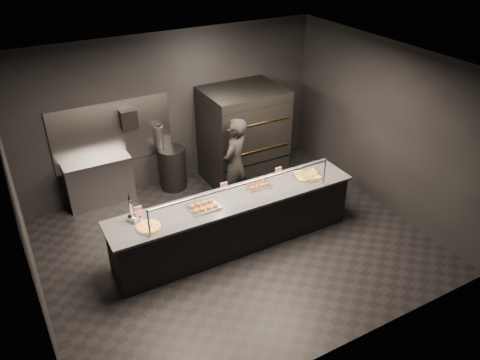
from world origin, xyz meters
The scene contains 15 objects.
room centered at (-0.02, 0.05, 1.50)m, with size 6.04×6.00×3.00m.
service_counter centered at (0.00, 0.00, 0.46)m, with size 4.10×0.78×1.37m.
pizza_oven centered at (1.20, 1.90, 0.97)m, with size 1.50×1.23×1.91m.
prep_shelf centered at (-1.60, 2.32, 0.45)m, with size 1.20×0.35×0.90m, color #99999E.
towel_dispenser centered at (-0.90, 2.39, 1.55)m, with size 0.30×0.20×0.35m, color black.
fire_extinguisher centered at (-0.35, 2.40, 1.06)m, with size 0.14×0.14×0.51m.
beer_tap centered at (-1.60, 0.19, 1.06)m, with size 0.13×0.18×0.48m.
round_pizza centered at (-1.45, -0.10, 0.94)m, with size 0.40×0.40×0.03m.
slider_tray_a centered at (-0.55, -0.02, 0.95)m, with size 0.48×0.36×0.07m.
slider_tray_b centered at (0.50, 0.15, 0.94)m, with size 0.47×0.41×0.06m.
square_pizza centered at (1.40, 0.01, 0.94)m, with size 0.50×0.50×0.05m.
condiment_jar centered at (-1.57, 0.10, 0.97)m, with size 0.15×0.06×0.10m.
tent_cards centered at (-0.18, 0.28, 1.00)m, with size 2.59×0.04×0.15m.
trash_bin centered at (-0.20, 2.22, 0.43)m, with size 0.51×0.51×0.85m, color black.
worker centered at (0.56, 1.04, 0.88)m, with size 0.64×0.42×1.76m, color black.
Camera 1 is at (-2.91, -5.46, 4.89)m, focal length 35.00 mm.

